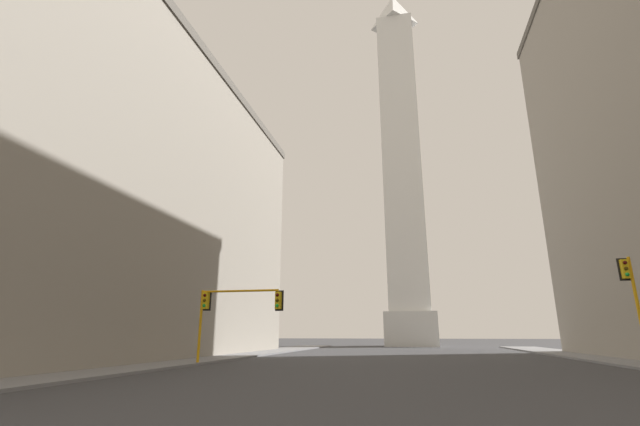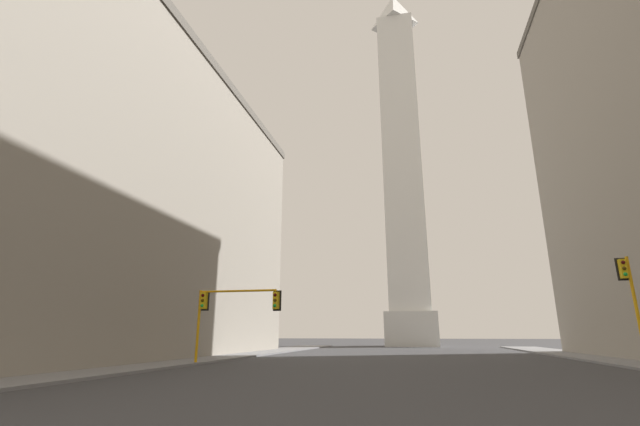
% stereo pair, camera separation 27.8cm
% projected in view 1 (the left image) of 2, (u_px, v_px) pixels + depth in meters
% --- Properties ---
extents(sidewalk_left, '(5.00, 88.46, 0.15)m').
position_uv_depth(sidewalk_left, '(170.00, 363.00, 28.71)').
color(sidewalk_left, slate).
rests_on(sidewalk_left, ground_plane).
extents(building_left, '(29.57, 48.54, 26.96)m').
position_uv_depth(building_left, '(42.00, 199.00, 37.85)').
color(building_left, gray).
rests_on(building_left, ground_plane).
extents(obelisk, '(8.42, 8.42, 69.49)m').
position_uv_depth(obelisk, '(402.00, 157.00, 78.96)').
color(obelisk, silver).
rests_on(obelisk, ground_plane).
extents(traffic_light_mid_left, '(5.93, 0.52, 4.82)m').
position_uv_depth(traffic_light_mid_left, '(230.00, 307.00, 28.49)').
color(traffic_light_mid_left, orange).
rests_on(traffic_light_mid_left, ground_plane).
extents(traffic_light_mid_right, '(0.77, 0.50, 6.28)m').
position_uv_depth(traffic_light_mid_right, '(633.00, 294.00, 24.40)').
color(traffic_light_mid_right, orange).
rests_on(traffic_light_mid_right, ground_plane).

